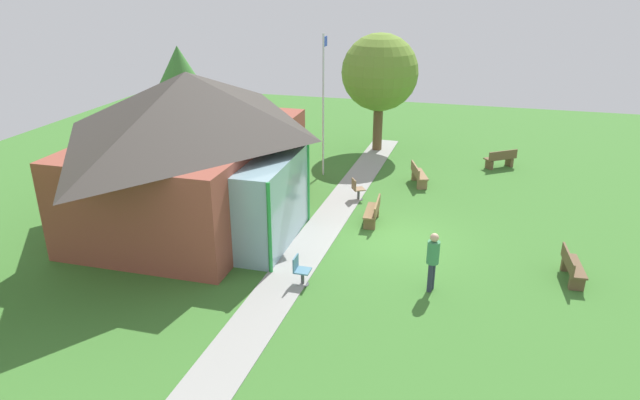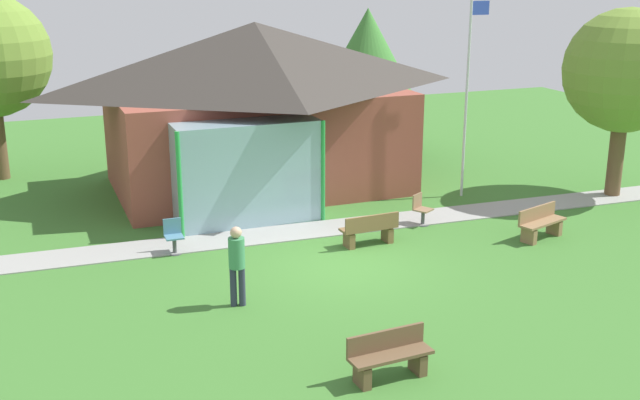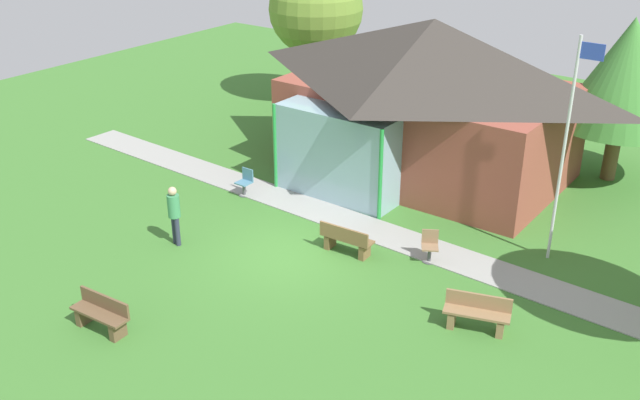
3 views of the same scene
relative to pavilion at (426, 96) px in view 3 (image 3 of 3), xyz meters
The scene contains 12 objects.
ground_plane 7.66m from the pavilion, 90.44° to the right, with size 44.00×44.00×0.00m, color #3D752D.
pavilion is the anchor object (origin of this frame).
footpath 5.30m from the pavilion, 90.69° to the right, with size 23.72×1.30×0.03m, color #999993.
flagpole 6.50m from the pavilion, 28.97° to the right, with size 0.64×0.08×6.02m.
bench_front_center 12.66m from the pavilion, 96.43° to the right, with size 1.53×0.54×0.84m.
bench_rear_near_path 6.67m from the pavilion, 79.90° to the right, with size 1.52×0.52×0.84m.
bench_mid_right 9.42m from the pavilion, 53.10° to the right, with size 1.56×0.88×0.84m.
patio_chair_west 6.54m from the pavilion, 126.64° to the right, with size 0.44×0.44×0.86m.
patio_chair_lawn_spare 6.45m from the pavilion, 58.95° to the right, with size 0.60×0.60×0.86m.
visitor_strolling_lawn 9.19m from the pavilion, 109.51° to the right, with size 0.34×0.34×1.74m.
tree_behind_pavilion_left 8.84m from the pavilion, 150.92° to the left, with size 3.96×3.96×6.06m.
tree_behind_pavilion_right 6.29m from the pavilion, 31.80° to the left, with size 3.91×3.91×5.39m.
Camera 3 is at (10.87, -13.44, 9.82)m, focal length 40.96 mm.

